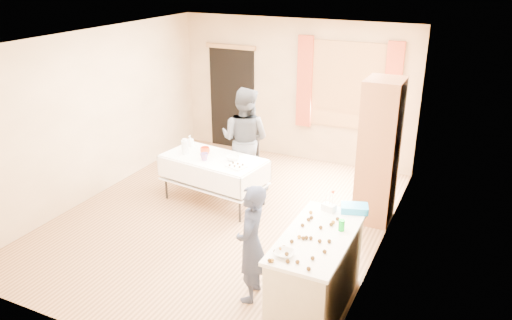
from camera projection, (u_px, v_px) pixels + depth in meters
The scene contains 29 objects.
floor at pixel (224, 218), 7.39m from camera, with size 4.50×5.50×0.02m, color #9E7047.
ceiling at pixel (219, 38), 6.41m from camera, with size 4.50×5.50×0.02m, color white.
wall_back at pixel (295, 90), 9.21m from camera, with size 4.50×0.02×2.60m, color tan.
wall_front at pixel (76, 222), 4.59m from camera, with size 4.50×0.02×2.60m, color tan.
wall_left at pixel (96, 114), 7.81m from camera, with size 0.02×5.50×2.60m, color tan.
wall_right at pixel (386, 161), 6.00m from camera, with size 0.02×5.50×2.60m, color tan.
window_frame at pixel (348, 86), 8.71m from camera, with size 1.32×0.06×1.52m, color olive.
window_pane at pixel (347, 86), 8.69m from camera, with size 1.20×0.02×1.40m, color white.
curtain_left at pixel (305, 82), 8.98m from camera, with size 0.28×0.06×1.65m, color #A53C23.
curtain_right at pixel (392, 91), 8.35m from camera, with size 0.28×0.06×1.65m, color #A53C23.
doorway at pixel (232, 99), 9.82m from camera, with size 0.95×0.04×2.00m, color black.
door_lintel at pixel (230, 47), 9.41m from camera, with size 1.05×0.06×0.08m, color olive.
cabinet at pixel (379, 152), 6.98m from camera, with size 0.50×0.60×2.08m, color brown.
counter at pixel (316, 273), 5.31m from camera, with size 0.68×1.44×0.91m.
party_table at pixel (214, 176), 7.71m from camera, with size 1.67×1.01×0.75m.
chair at pixel (245, 166), 8.49m from camera, with size 0.44×0.44×0.95m.
girl at pixel (251, 244), 5.41m from camera, with size 0.41×0.55×1.37m, color #20263D.
woman at pixel (245, 139), 8.02m from camera, with size 0.84×0.65×1.71m, color black.
soda_can at pixel (342, 225), 5.20m from camera, with size 0.07×0.07×0.12m, color #0A8D1C.
mixing_bowl at pixel (284, 254), 4.77m from camera, with size 0.20×0.20×0.05m, color white.
foam_block at pixel (329, 208), 5.62m from camera, with size 0.15×0.10×0.08m, color white.
blue_basket at pixel (354, 208), 5.60m from camera, with size 0.30×0.20×0.08m, color #1F8FD6.
pitcher at pixel (185, 147), 7.69m from camera, with size 0.11×0.11×0.22m, color silver.
cup_red at pixel (205, 151), 7.69m from camera, with size 0.16×0.16×0.12m, color red.
cup_rainbow at pixel (204, 157), 7.46m from camera, with size 0.12×0.12×0.11m, color red.
small_bowl at pixel (233, 158), 7.48m from camera, with size 0.22×0.22×0.06m, color white.
pastry_tray at pixel (236, 166), 7.23m from camera, with size 0.28×0.20×0.02m, color white.
bottle at pixel (190, 141), 8.01m from camera, with size 0.08×0.09×0.18m, color white.
cake_balls at pixel (305, 240), 5.01m from camera, with size 0.47×1.12×0.04m.
Camera 1 is at (3.24, -5.70, 3.55)m, focal length 35.00 mm.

